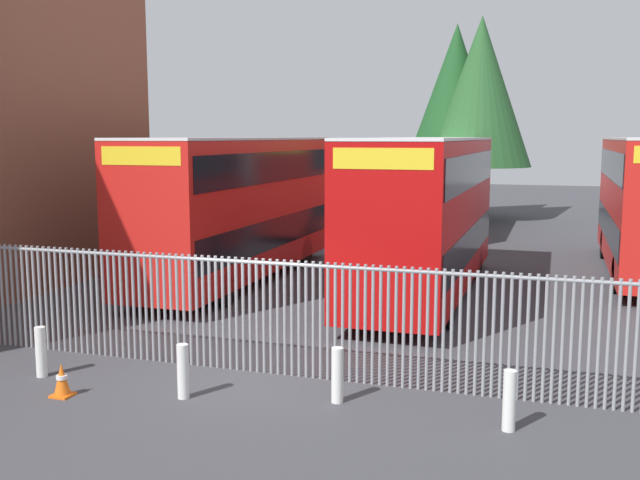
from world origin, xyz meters
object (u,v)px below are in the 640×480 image
(double_decker_bus_near_gate, at_px, (237,203))
(bollard_far_right, at_px, (509,401))
(double_decker_bus_behind_fence_right, at_px, (426,210))
(traffic_cone_by_gate, at_px, (62,380))
(double_decker_bus_far_back, at_px, (435,181))
(bollard_near_left, at_px, (41,352))
(bollard_near_right, at_px, (337,375))
(bollard_center_front, at_px, (183,371))

(double_decker_bus_near_gate, bearing_deg, bollard_far_right, -47.08)
(double_decker_bus_behind_fence_right, height_order, traffic_cone_by_gate, double_decker_bus_behind_fence_right)
(double_decker_bus_far_back, relative_size, bollard_near_left, 11.38)
(double_decker_bus_far_back, bearing_deg, traffic_cone_by_gate, -96.49)
(double_decker_bus_far_back, relative_size, bollard_near_right, 11.38)
(double_decker_bus_behind_fence_right, bearing_deg, bollard_near_left, -121.11)
(double_decker_bus_behind_fence_right, xyz_separation_m, bollard_near_right, (0.07, -8.80, -1.95))
(double_decker_bus_near_gate, height_order, double_decker_bus_far_back, same)
(double_decker_bus_near_gate, relative_size, double_decker_bus_behind_fence_right, 1.00)
(bollard_near_left, distance_m, bollard_center_front, 3.08)
(double_decker_bus_far_back, xyz_separation_m, traffic_cone_by_gate, (-2.64, -23.23, -2.13))
(bollard_near_right, xyz_separation_m, bollard_far_right, (2.83, -0.33, 0.00))
(bollard_near_right, relative_size, traffic_cone_by_gate, 1.61)
(bollard_near_left, height_order, bollard_center_front, same)
(bollard_near_left, xyz_separation_m, bollard_center_front, (3.07, -0.19, 0.00))
(double_decker_bus_far_back, height_order, bollard_far_right, double_decker_bus_far_back)
(double_decker_bus_behind_fence_right, distance_m, bollard_near_left, 10.96)
(bollard_near_left, distance_m, traffic_cone_by_gate, 1.30)
(bollard_near_left, bearing_deg, bollard_near_right, 4.43)
(traffic_cone_by_gate, bearing_deg, double_decker_bus_near_gate, 97.55)
(double_decker_bus_behind_fence_right, distance_m, bollard_center_front, 9.94)
(double_decker_bus_far_back, xyz_separation_m, bollard_near_right, (1.96, -22.03, -1.95))
(bollard_near_right, relative_size, bollard_far_right, 1.00)
(bollard_near_left, relative_size, bollard_near_right, 1.00)
(bollard_near_left, bearing_deg, double_decker_bus_behind_fence_right, 58.89)
(double_decker_bus_behind_fence_right, bearing_deg, double_decker_bus_far_back, 98.13)
(bollard_far_right, bearing_deg, double_decker_bus_behind_fence_right, 107.61)
(double_decker_bus_near_gate, height_order, double_decker_bus_behind_fence_right, same)
(double_decker_bus_far_back, xyz_separation_m, bollard_far_right, (4.79, -22.36, -1.95))
(traffic_cone_by_gate, bearing_deg, bollard_near_left, 143.69)
(bollard_center_front, bearing_deg, double_decker_bus_behind_fence_right, 75.15)
(bollard_center_front, distance_m, bollard_far_right, 5.40)
(traffic_cone_by_gate, bearing_deg, double_decker_bus_far_back, 83.51)
(bollard_far_right, bearing_deg, bollard_near_right, 173.39)
(double_decker_bus_behind_fence_right, xyz_separation_m, bollard_near_left, (-5.57, -9.23, -1.95))
(double_decker_bus_near_gate, bearing_deg, traffic_cone_by_gate, -82.45)
(bollard_far_right, relative_size, traffic_cone_by_gate, 1.61)
(double_decker_bus_far_back, distance_m, bollard_far_right, 22.95)
(bollard_near_left, height_order, bollard_far_right, same)
(double_decker_bus_near_gate, relative_size, bollard_near_left, 11.38)
(double_decker_bus_far_back, bearing_deg, bollard_near_right, -84.92)
(bollard_near_left, relative_size, traffic_cone_by_gate, 1.61)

